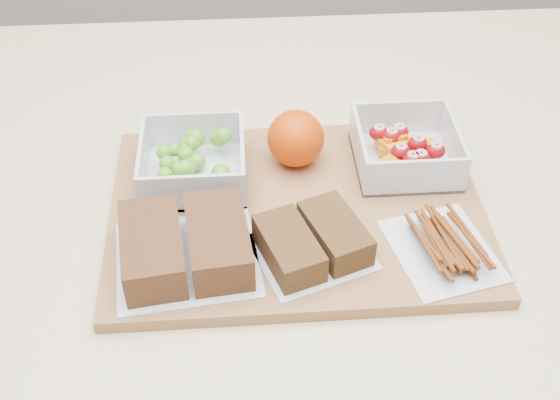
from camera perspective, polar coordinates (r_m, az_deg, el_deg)
The scene contains 7 objects.
cutting_board at distance 0.80m, azimuth 1.37°, elevation -0.97°, with size 0.42×0.30×0.02m, color #9B6A40.
grape_container at distance 0.82m, azimuth -6.95°, elevation 3.08°, with size 0.12×0.12×0.05m.
fruit_container at distance 0.85m, azimuth 10.15°, elevation 3.98°, with size 0.12×0.12×0.05m.
orange at distance 0.83m, azimuth 1.29°, elevation 5.03°, with size 0.07×0.07×0.07m, color #CF3E04.
sandwich_bag_left at distance 0.72m, azimuth -7.68°, elevation -3.70°, with size 0.16×0.14×0.04m.
sandwich_bag_center at distance 0.73m, azimuth 2.63°, elevation -3.39°, with size 0.14×0.13×0.04m.
pretzel_bag at distance 0.75m, azimuth 13.18°, elevation -3.40°, with size 0.12×0.14×0.03m.
Camera 1 is at (-0.05, -0.59, 1.46)m, focal length 45.00 mm.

